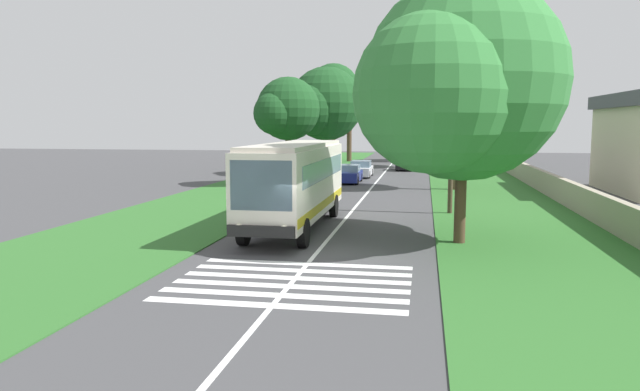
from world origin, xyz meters
name	(u,v)px	position (x,y,z in m)	size (l,w,h in m)	color
ground	(316,254)	(0.00, 0.00, 0.00)	(160.00, 160.00, 0.00)	#424244
grass_verge_left	(231,197)	(15.00, 8.20, 0.02)	(120.00, 8.00, 0.04)	#2D6628
grass_verge_right	(502,203)	(15.00, -8.20, 0.02)	(120.00, 8.00, 0.04)	#2D6628
centre_line	(361,200)	(15.00, 0.00, 0.00)	(110.00, 0.16, 0.01)	silver
coach_bus	(296,180)	(4.89, 1.80, 2.15)	(11.16, 2.62, 3.73)	silver
zebra_crossing	(292,282)	(-3.81, 0.00, 0.00)	(4.95, 6.80, 0.01)	silver
trailing_car_0	(349,174)	(25.47, 2.08, 0.67)	(4.30, 1.78, 1.43)	navy
trailing_car_1	(361,169)	(30.79, 1.68, 0.67)	(4.30, 1.78, 1.43)	silver
trailing_car_2	(405,164)	(39.15, -1.84, 0.67)	(4.30, 1.78, 1.43)	black
roadside_tree_left_0	(333,91)	(41.57, 5.86, 8.00)	(6.50, 5.38, 10.82)	brown
roadside_tree_left_1	(324,106)	(32.66, 5.27, 6.19)	(8.16, 6.59, 9.65)	#4C3826
roadside_tree_left_2	(286,111)	(22.61, 6.38, 5.54)	(5.63, 4.67, 7.98)	brown
roadside_tree_left_3	(348,104)	(52.02, 5.59, 7.09)	(5.98, 4.98, 9.72)	#4C3826
roadside_tree_right_0	(456,87)	(2.77, -4.81, 5.92)	(9.60, 7.69, 9.89)	#4C3826
roadside_tree_right_1	(457,85)	(21.73, -5.79, 7.25)	(5.85, 4.82, 9.79)	brown
roadside_tree_right_2	(445,99)	(53.91, -6.06, 7.59)	(6.91, 5.73, 10.61)	brown
roadside_tree_right_3	(438,88)	(42.81, -4.99, 8.28)	(6.92, 5.61, 11.23)	#3D2D1E
utility_pole	(452,124)	(10.40, -5.03, 4.57)	(0.24, 1.40, 8.76)	#473828
roadside_wall	(547,183)	(20.00, -11.60, 0.74)	(70.00, 0.40, 1.41)	#9E937F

